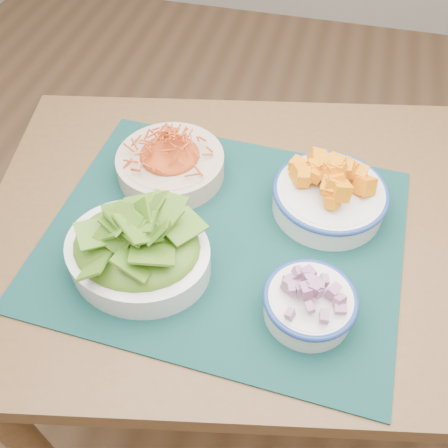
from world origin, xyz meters
name	(u,v)px	position (x,y,z in m)	size (l,w,h in m)	color
ground	(201,304)	(0.00, 0.00, 0.00)	(4.00, 4.00, 0.00)	#946B47
table	(277,259)	(0.24, -0.23, 0.64)	(1.21, 0.93, 0.75)	brown
placemat	(224,236)	(0.15, -0.28, 0.75)	(0.61, 0.50, 0.00)	black
carrot_bowl	(170,160)	(0.01, -0.16, 0.79)	(0.21, 0.21, 0.08)	beige
squash_bowl	(331,190)	(0.32, -0.18, 0.80)	(0.23, 0.23, 0.10)	silver
lettuce_bowl	(137,247)	(0.03, -0.38, 0.80)	(0.27, 0.23, 0.11)	white
onion_bowl	(310,301)	(0.31, -0.40, 0.79)	(0.17, 0.17, 0.07)	white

